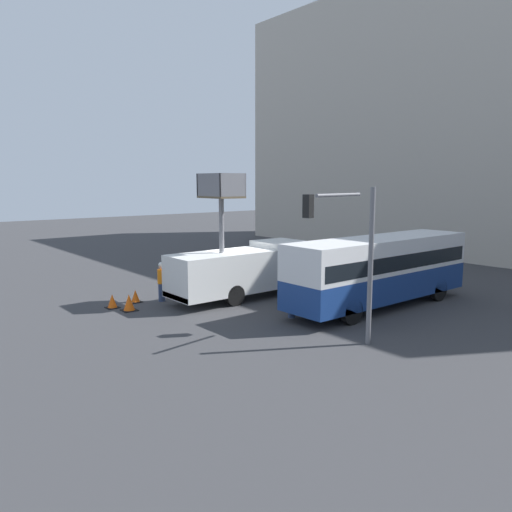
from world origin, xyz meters
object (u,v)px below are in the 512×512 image
Objects in this scene: city_bus at (380,266)px; utility_truck at (242,268)px; road_worker_directing at (292,297)px; traffic_cone_mid_road at (135,296)px; traffic_cone_near_truck at (129,303)px; traffic_cone_far_side at (112,301)px; road_worker_near_truck at (161,281)px; traffic_light_pole at (346,237)px.

utility_truck is at bearing 123.70° from city_bus.
traffic_cone_mid_road is (-6.79, -3.98, -0.62)m from road_worker_directing.
traffic_cone_near_truck is 1.02m from traffic_cone_far_side.
utility_truck reaches higher than traffic_cone_far_side.
road_worker_directing is 7.40m from traffic_cone_near_truck.
traffic_cone_mid_road is (-1.29, 0.93, -0.07)m from traffic_cone_near_truck.
traffic_light_pole is at bearing -13.04° from road_worker_near_truck.
traffic_cone_mid_road is at bearing -160.69° from traffic_light_pole.
utility_truck is 6.69m from city_bus.
road_worker_near_truck is 1.07× the size of road_worker_directing.
traffic_cone_mid_road is (-10.09, -3.54, -3.49)m from traffic_light_pole.
road_worker_near_truck is 2.58× the size of traffic_cone_near_truck.
traffic_light_pole reaches higher than road_worker_near_truck.
traffic_cone_near_truck reaches higher than traffic_cone_far_side.
city_bus is 11.61m from traffic_cone_near_truck.
city_bus is 16.25× the size of traffic_cone_far_side.
road_worker_near_truck is at bearing 61.34° from traffic_cone_mid_road.
traffic_cone_near_truck is (0.68, -2.03, -0.62)m from road_worker_near_truck.
traffic_cone_far_side is (-0.94, -0.39, -0.05)m from traffic_cone_near_truck.
city_bus is at bearing 113.08° from traffic_light_pole.
road_worker_near_truck reaches higher than traffic_cone_mid_road.
traffic_light_pole is at bearing 26.91° from traffic_cone_near_truck.
utility_truck is 3.88× the size of road_worker_near_truck.
road_worker_directing is at bearing 162.83° from city_bus.
city_bus is at bearing 59.06° from road_worker_directing.
road_worker_directing reaches higher than traffic_cone_near_truck.
utility_truck is 4.14× the size of road_worker_directing.
traffic_cone_far_side is at bearing -156.00° from road_worker_directing.
traffic_cone_far_side is (-6.45, -5.31, -0.60)m from road_worker_directing.
utility_truck is at bearing 60.47° from traffic_cone_mid_road.
traffic_cone_mid_road is at bearing 104.52° from traffic_cone_far_side.
city_bus is at bearing 35.39° from utility_truck.
traffic_cone_mid_road is 0.95× the size of traffic_cone_far_side.
road_worker_directing reaches higher than traffic_cone_far_side.
road_worker_near_truck is 2.53m from traffic_cone_far_side.
road_worker_near_truck is 3.14× the size of traffic_cone_mid_road.
traffic_light_pole reaches higher than road_worker_directing.
city_bus is at bearing 17.15° from road_worker_near_truck.
utility_truck reaches higher than road_worker_near_truck.
traffic_light_pole is at bearing -23.17° from road_worker_directing.
city_bus is 11.73m from traffic_cone_mid_road.
city_bus is 1.87× the size of traffic_light_pole.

